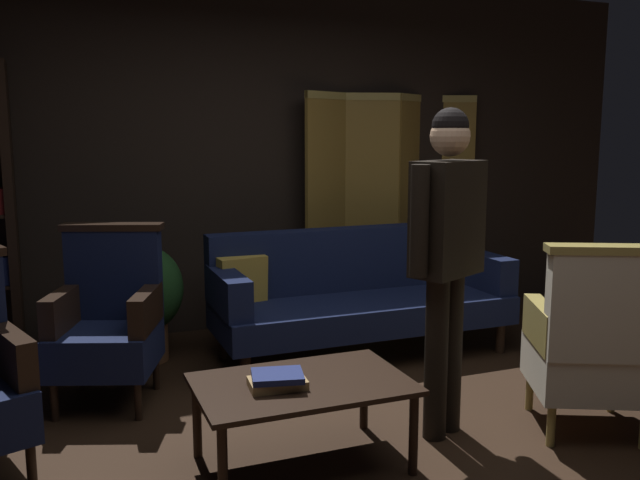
{
  "coord_description": "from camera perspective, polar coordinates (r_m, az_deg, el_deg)",
  "views": [
    {
      "loc": [
        -1.45,
        -2.88,
        1.58
      ],
      "look_at": [
        0.0,
        0.8,
        0.95
      ],
      "focal_mm": 38.08,
      "sensor_mm": 36.0,
      "label": 1
    }
  ],
  "objects": [
    {
      "name": "book_navy_cloth",
      "position": [
        3.17,
        -3.6,
        -11.34
      ],
      "size": [
        0.27,
        0.24,
        0.03
      ],
      "primitive_type": "cube",
      "rotation": [
        0.0,
        0.0,
        -0.22
      ],
      "color": "navy",
      "rests_on": "book_tan_leather"
    },
    {
      "name": "book_tan_leather",
      "position": [
        3.19,
        -3.59,
        -11.93
      ],
      "size": [
        0.27,
        0.19,
        0.04
      ],
      "primitive_type": "cube",
      "rotation": [
        0.0,
        0.0,
        -0.09
      ],
      "color": "#9E7A47",
      "rests_on": "coffee_table"
    },
    {
      "name": "standing_figure",
      "position": [
        3.5,
        10.6,
        -0.22
      ],
      "size": [
        0.54,
        0.36,
        1.7
      ],
      "color": "black",
      "rests_on": "ground_plane"
    },
    {
      "name": "armchair_gilt_accent",
      "position": [
        3.84,
        21.86,
        -8.13
      ],
      "size": [
        0.77,
        0.77,
        1.04
      ],
      "color": "tan",
      "rests_on": "ground_plane"
    },
    {
      "name": "folding_screen",
      "position": [
        5.89,
        5.95,
        3.22
      ],
      "size": [
        1.68,
        0.36,
        1.9
      ],
      "color": "olive",
      "rests_on": "ground_plane"
    },
    {
      "name": "back_wall",
      "position": [
        5.53,
        -6.31,
        7.14
      ],
      "size": [
        7.2,
        0.1,
        2.8
      ],
      "primitive_type": "cube",
      "color": "black",
      "rests_on": "ground_plane"
    },
    {
      "name": "ground_plane",
      "position": [
        3.59,
        4.89,
        -17.1
      ],
      "size": [
        10.0,
        10.0,
        0.0
      ],
      "primitive_type": "plane",
      "color": "black"
    },
    {
      "name": "velvet_couch",
      "position": [
        4.9,
        3.21,
        -4.27
      ],
      "size": [
        2.12,
        0.78,
        0.88
      ],
      "color": "black",
      "rests_on": "ground_plane"
    },
    {
      "name": "armchair_wing_right",
      "position": [
        4.2,
        -17.36,
        -6.43
      ],
      "size": [
        0.74,
        0.74,
        1.04
      ],
      "color": "black",
      "rests_on": "ground_plane"
    },
    {
      "name": "coffee_table",
      "position": [
        3.28,
        -1.51,
        -12.57
      ],
      "size": [
        1.0,
        0.64,
        0.42
      ],
      "color": "black",
      "rests_on": "ground_plane"
    },
    {
      "name": "potted_plant",
      "position": [
        4.85,
        -14.42,
        -4.52
      ],
      "size": [
        0.52,
        0.52,
        0.81
      ],
      "color": "brown",
      "rests_on": "ground_plane"
    }
  ]
}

